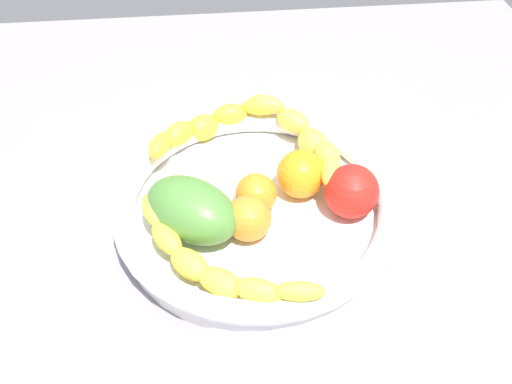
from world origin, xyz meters
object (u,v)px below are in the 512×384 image
(mango_green, at_px, (192,210))
(orange_mid_right, at_px, (248,218))
(orange_front, at_px, (255,194))
(banana_draped_left, at_px, (307,139))
(fruit_bowl, at_px, (256,208))
(banana_arching_top, at_px, (210,264))
(banana_draped_right, at_px, (206,125))
(orange_mid_left, at_px, (301,174))
(tomato_red, at_px, (352,191))

(mango_green, bearing_deg, orange_mid_right, -11.75)
(orange_mid_right, xyz_separation_m, mango_green, (-0.07, 0.01, 0.01))
(orange_front, bearing_deg, banana_draped_left, 49.60)
(fruit_bowl, height_order, banana_draped_left, banana_draped_left)
(fruit_bowl, xyz_separation_m, banana_draped_left, (0.08, 0.10, 0.03))
(banana_draped_left, bearing_deg, banana_arching_top, -125.21)
(orange_front, bearing_deg, mango_green, -160.38)
(orange_front, distance_m, mango_green, 0.08)
(banana_draped_right, bearing_deg, orange_mid_left, -45.20)
(orange_mid_left, relative_size, tomato_red, 0.92)
(mango_green, xyz_separation_m, tomato_red, (0.20, 0.01, -0.00))
(banana_draped_left, distance_m, orange_mid_left, 0.07)
(banana_draped_right, distance_m, orange_mid_right, 0.19)
(fruit_bowl, xyz_separation_m, mango_green, (-0.08, -0.03, 0.03))
(banana_draped_right, relative_size, mango_green, 1.54)
(fruit_bowl, height_order, orange_mid_left, orange_mid_left)
(orange_mid_left, bearing_deg, orange_mid_right, -137.30)
(fruit_bowl, distance_m, banana_draped_left, 0.13)
(orange_mid_left, height_order, tomato_red, tomato_red)
(orange_mid_right, height_order, mango_green, mango_green)
(orange_front, bearing_deg, banana_draped_right, 111.20)
(banana_arching_top, bearing_deg, banana_draped_right, 88.87)
(banana_draped_right, bearing_deg, mango_green, -97.72)
(mango_green, bearing_deg, banana_arching_top, -76.64)
(banana_draped_right, height_order, orange_mid_right, orange_mid_right)
(mango_green, bearing_deg, orange_mid_left, 21.14)
(fruit_bowl, height_order, banana_draped_right, banana_draped_right)
(orange_mid_left, bearing_deg, mango_green, -158.86)
(orange_mid_right, distance_m, mango_green, 0.07)
(tomato_red, bearing_deg, orange_front, 172.73)
(fruit_bowl, height_order, mango_green, mango_green)
(banana_arching_top, distance_m, orange_mid_left, 0.18)
(banana_arching_top, distance_m, mango_green, 0.08)
(banana_draped_left, bearing_deg, banana_draped_right, 160.76)
(fruit_bowl, distance_m, banana_draped_right, 0.16)
(orange_mid_right, relative_size, mango_green, 0.46)
(banana_draped_right, relative_size, banana_arching_top, 0.94)
(banana_draped_right, relative_size, orange_mid_right, 3.38)
(banana_draped_left, height_order, mango_green, mango_green)
(banana_draped_right, xyz_separation_m, tomato_red, (0.17, -0.16, 0.00))
(fruit_bowl, bearing_deg, orange_mid_left, 23.11)
(banana_draped_left, xyz_separation_m, mango_green, (-0.16, -0.12, 0.00))
(banana_arching_top, relative_size, orange_front, 3.83)
(banana_arching_top, xyz_separation_m, orange_mid_right, (0.05, 0.06, 0.00))
(banana_arching_top, height_order, orange_front, orange_front)
(fruit_bowl, bearing_deg, orange_front, -160.01)
(banana_draped_right, xyz_separation_m, orange_front, (0.06, -0.14, -0.00))
(fruit_bowl, relative_size, orange_front, 6.81)
(orange_mid_left, relative_size, mango_green, 0.51)
(banana_draped_right, xyz_separation_m, orange_mid_left, (0.12, -0.12, 0.00))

